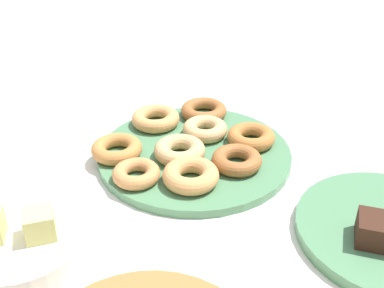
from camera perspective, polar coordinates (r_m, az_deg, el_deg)
name	(u,v)px	position (r m, az deg, el deg)	size (l,w,h in m)	color
ground_plane	(194,157)	(0.80, 0.31, -1.65)	(2.40, 2.40, 0.00)	white
donut_plate	(194,154)	(0.80, 0.31, -1.21)	(0.33, 0.33, 0.01)	#4C7F56
donut_0	(191,175)	(0.71, -0.15, -3.85)	(0.09, 0.09, 0.03)	tan
donut_1	(117,149)	(0.79, -9.21, -0.58)	(0.09, 0.09, 0.02)	#BC7A3D
donut_2	(237,160)	(0.75, 5.50, -1.97)	(0.08, 0.08, 0.02)	#995B2D
donut_3	(205,129)	(0.83, 1.61, 1.85)	(0.08, 0.08, 0.03)	tan
donut_4	(251,137)	(0.82, 7.24, 0.87)	(0.08, 0.08, 0.02)	#AD6B33
donut_5	(156,118)	(0.87, -4.48, 3.14)	(0.09, 0.09, 0.03)	tan
donut_6	(136,174)	(0.72, -6.85, -3.62)	(0.07, 0.07, 0.02)	#C6844C
donut_7	(202,110)	(0.90, 1.27, 4.15)	(0.09, 0.09, 0.02)	#995B2D
donut_8	(180,150)	(0.77, -1.52, -0.79)	(0.09, 0.09, 0.03)	tan
brownie_far	(376,230)	(0.64, 21.66, -9.81)	(0.05, 0.05, 0.04)	#381E14
fruit_bowl	(22,246)	(0.64, -20.07, -11.65)	(0.17, 0.17, 0.04)	silver
melon_chunk_left	(40,224)	(0.60, -18.16, -9.32)	(0.04, 0.04, 0.04)	#DBD67A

